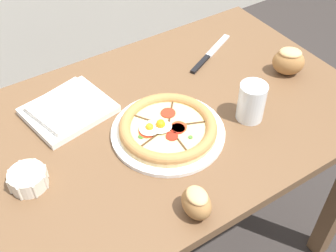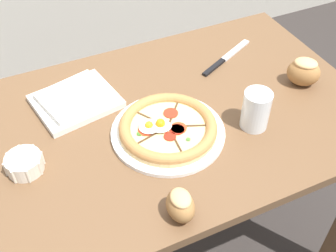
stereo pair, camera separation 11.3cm
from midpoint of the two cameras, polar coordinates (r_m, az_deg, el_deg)
The scene contains 9 objects.
ground_plane at distance 1.81m, azimuth -1.65°, elevation -16.38°, with size 12.00×12.00×0.00m, color #2D2826.
dining_table at distance 1.30m, azimuth -2.22°, elevation -2.47°, with size 1.13×0.75×0.76m.
pizza at distance 1.13m, azimuth -2.88°, elevation -0.50°, with size 0.31×0.31×0.06m.
ramekin_bowl at distance 1.09m, azimuth -21.32°, elevation -6.81°, with size 0.10×0.10×0.04m.
napkin_folded at distance 1.25m, azimuth -15.90°, elevation 2.18°, with size 0.26×0.23×0.04m.
bread_piece_near at distance 0.95m, azimuth 0.45°, elevation -10.50°, with size 0.07×0.09×0.07m.
bread_piece_mid at distance 1.37m, azimuth 13.77°, elevation 8.48°, with size 0.12×0.12×0.09m.
knife_main at distance 1.44m, azimuth 3.48°, elevation 9.67°, with size 0.24×0.13×0.01m.
water_glass at distance 1.18m, azimuth 8.54°, elevation 2.87°, with size 0.08×0.08×0.11m.
Camera 1 is at (-0.49, -0.75, 1.58)m, focal length 45.00 mm.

